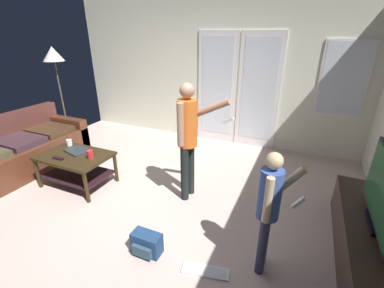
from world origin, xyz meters
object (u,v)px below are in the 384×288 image
at_px(flat_screen_tv, 383,193).
at_px(tv_remote_black, 58,158).
at_px(person_adult, 188,133).
at_px(floor_lamp, 54,59).
at_px(person_child, 269,204).
at_px(coffee_table, 76,163).
at_px(tv_stand, 366,242).
at_px(loose_keyboard, 205,271).
at_px(laptop_closed, 78,151).
at_px(leather_couch, 19,152).
at_px(backpack, 146,244).
at_px(cup_by_laptop, 69,143).
at_px(cup_near_edge, 90,154).

relative_size(flat_screen_tv, tv_remote_black, 6.18).
distance_m(person_adult, floor_lamp, 3.24).
distance_m(person_child, tv_remote_black, 2.80).
distance_m(coffee_table, person_adult, 1.72).
height_order(person_adult, tv_remote_black, person_adult).
bearing_deg(tv_stand, loose_keyboard, -150.56).
relative_size(flat_screen_tv, person_adult, 0.69).
height_order(coffee_table, tv_remote_black, tv_remote_black).
relative_size(flat_screen_tv, person_child, 0.88).
bearing_deg(tv_stand, coffee_table, -178.75).
height_order(loose_keyboard, laptop_closed, laptop_closed).
xyz_separation_m(leather_couch, backpack, (2.78, -0.66, -0.19)).
bearing_deg(cup_by_laptop, tv_stand, -1.95).
bearing_deg(backpack, floor_lamp, 148.62).
bearing_deg(person_adult, cup_near_edge, -164.20).
height_order(floor_lamp, cup_by_laptop, floor_lamp).
bearing_deg(laptop_closed, floor_lamp, 156.95).
bearing_deg(flat_screen_tv, cup_by_laptop, 178.10).
bearing_deg(leather_couch, tv_remote_black, -7.96).
xyz_separation_m(laptop_closed, cup_near_edge, (0.32, -0.09, 0.04)).
relative_size(flat_screen_tv, cup_by_laptop, 11.05).
relative_size(person_adult, cup_near_edge, 13.47).
bearing_deg(backpack, person_adult, 91.54).
bearing_deg(tv_remote_black, flat_screen_tv, 3.84).
xyz_separation_m(coffee_table, cup_by_laptop, (-0.31, 0.21, 0.18)).
bearing_deg(flat_screen_tv, loose_keyboard, -150.41).
distance_m(coffee_table, backpack, 1.77).
xyz_separation_m(backpack, loose_keyboard, (0.62, 0.02, -0.10)).
bearing_deg(tv_remote_black, coffee_table, 64.01).
bearing_deg(person_child, backpack, -164.99).
distance_m(loose_keyboard, cup_near_edge, 2.13).
height_order(person_adult, floor_lamp, floor_lamp).
distance_m(person_child, floor_lamp, 4.55).
distance_m(tv_stand, cup_by_laptop, 3.90).
height_order(coffee_table, tv_stand, coffee_table).
relative_size(tv_stand, loose_keyboard, 3.88).
xyz_separation_m(leather_couch, tv_stand, (4.74, 0.12, -0.09)).
bearing_deg(person_adult, backpack, -88.46).
bearing_deg(person_adult, cup_by_laptop, -175.03).
distance_m(loose_keyboard, tv_remote_black, 2.42).
bearing_deg(backpack, tv_remote_black, 163.35).
bearing_deg(leather_couch, cup_near_edge, 1.90).
relative_size(leather_couch, backpack, 6.70).
distance_m(tv_stand, person_adult, 2.13).
xyz_separation_m(loose_keyboard, tv_remote_black, (-2.32, 0.49, 0.47)).
relative_size(leather_couch, floor_lamp, 1.10).
height_order(coffee_table, person_child, person_child).
bearing_deg(loose_keyboard, backpack, -178.08).
bearing_deg(cup_near_edge, laptop_closed, 163.97).
bearing_deg(loose_keyboard, laptop_closed, 161.01).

